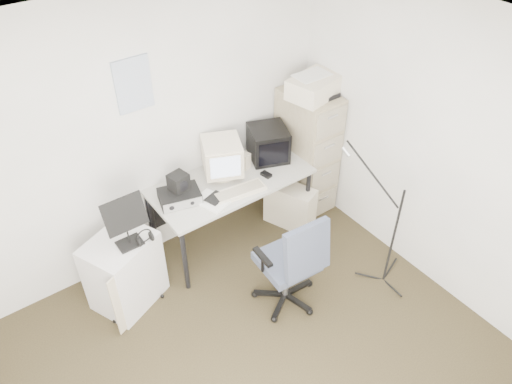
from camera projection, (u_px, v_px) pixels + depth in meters
floor at (271, 376)px, 3.87m from camera, size 3.60×3.60×0.01m
ceiling at (282, 79)px, 2.29m from camera, size 3.60×3.60×0.01m
wall_back at (144, 138)px, 4.20m from camera, size 3.60×0.02×2.50m
wall_right at (456, 164)px, 3.90m from camera, size 0.02×3.60×2.50m
wall_calendar at (133, 85)px, 3.87m from camera, size 0.30×0.02×0.44m
filing_cabinet at (306, 151)px, 5.11m from camera, size 0.40×0.60×1.30m
printer at (315, 87)px, 4.61m from camera, size 0.55×0.43×0.19m
desk at (232, 210)px, 4.83m from camera, size 1.50×0.70×0.73m
crt_monitor at (222, 159)px, 4.54m from camera, size 0.45×0.46×0.37m
crt_tv at (268, 143)px, 4.79m from camera, size 0.46×0.47×0.32m
desk_speaker at (245, 161)px, 4.70m from camera, size 0.11×0.11×0.16m
keyboard at (240, 191)px, 4.45m from camera, size 0.50×0.23×0.03m
mouse at (266, 175)px, 4.64m from camera, size 0.08×0.11×0.03m
radio_receiver at (180, 196)px, 4.34m from camera, size 0.40×0.33×0.10m
radio_speaker at (178, 182)px, 4.29m from camera, size 0.18×0.17×0.15m
papers at (212, 201)px, 4.35m from camera, size 0.29×0.34×0.02m
pc_tower at (290, 206)px, 5.08m from camera, size 0.39×0.55×0.47m
office_chair at (287, 259)px, 4.14m from camera, size 0.62×0.62×1.00m
side_cart at (124, 271)px, 4.24m from camera, size 0.68×0.63×0.69m
music_stand at (125, 222)px, 3.86m from camera, size 0.36×0.25×0.48m
headphones at (145, 238)px, 4.00m from camera, size 0.17×0.17×0.03m
mic_stand at (397, 224)px, 4.19m from camera, size 0.02×0.02×1.38m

